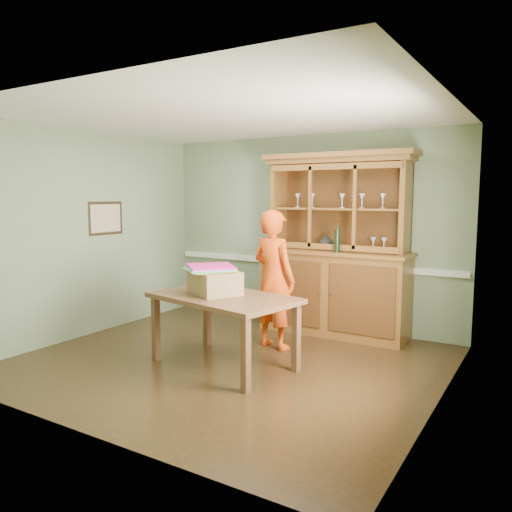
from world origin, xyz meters
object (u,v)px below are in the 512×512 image
Objects in this scene: dining_table at (223,304)px; cardboard_box at (215,282)px; person at (274,279)px; china_hutch at (335,272)px.

dining_table is 0.26m from cardboard_box.
person is (0.14, 0.88, 0.15)m from dining_table.
china_hutch is 1.40× the size of dining_table.
china_hutch is 4.43× the size of cardboard_box.
china_hutch is at bearing 85.33° from dining_table.
china_hutch is 1.05m from person.
cardboard_box is 0.32× the size of person.
cardboard_box is at bearing -110.05° from china_hutch.
china_hutch reaches higher than person.
dining_table is at bearing -13.24° from cardboard_box.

